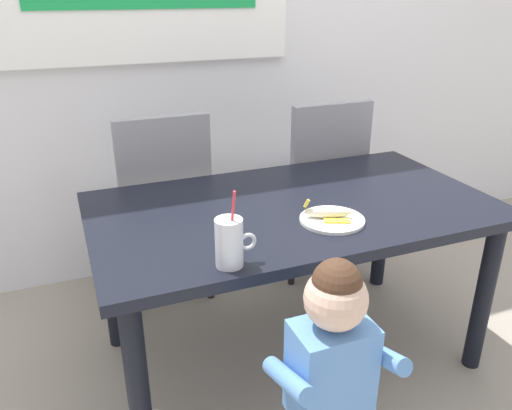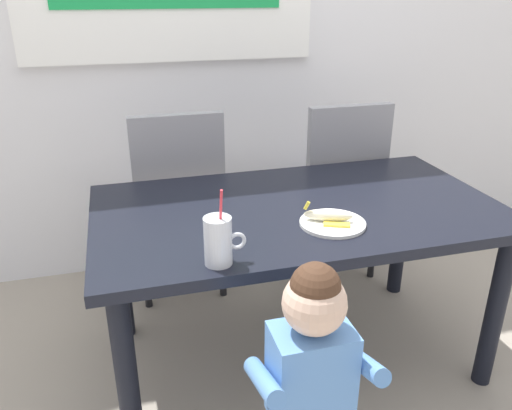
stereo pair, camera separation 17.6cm
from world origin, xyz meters
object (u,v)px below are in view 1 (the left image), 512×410
Objects in this scene: snack_plate at (332,220)px; peeled_banana at (328,213)px; dining_chair_left at (162,198)px; toddler_standing at (331,360)px; milk_cup at (230,245)px; dining_table at (293,225)px; dining_chair_right at (318,178)px.

snack_plate is 0.03m from peeled_banana.
snack_plate is 1.33× the size of peeled_banana.
toddler_standing is (0.19, -1.30, -0.02)m from dining_chair_left.
dining_chair_left is 1.02m from milk_cup.
dining_chair_left is 3.84× the size of milk_cup.
toddler_standing is 4.83× the size of peeled_banana.
dining_chair_left reaches higher than toddler_standing.
toddler_standing is at bearing -106.32° from dining_table.
dining_table is 0.22m from snack_plate.
dining_chair_right is 1.28m from milk_cup.
toddler_standing is at bearing 63.46° from dining_chair_right.
toddler_standing reaches higher than snack_plate.
peeled_banana reaches higher than snack_plate.
toddler_standing is 0.56m from peeled_banana.
milk_cup reaches higher than peeled_banana.
milk_cup is at bearing -158.42° from peeled_banana.
toddler_standing reaches higher than peeled_banana.
toddler_standing is 3.35× the size of milk_cup.
toddler_standing is at bearing -57.99° from milk_cup.
dining_table is 8.80× the size of peeled_banana.
dining_chair_left reaches higher than snack_plate.
toddler_standing is (-0.19, -0.65, -0.09)m from dining_table.
toddler_standing is at bearing 98.40° from dining_chair_left.
peeled_banana is at bearing 136.06° from snack_plate.
milk_cup is at bearing 49.60° from dining_chair_right.
dining_chair_right is 0.90m from snack_plate.
snack_plate is (-0.38, -0.80, 0.17)m from dining_chair_right.
dining_chair_left reaches higher than milk_cup.
dining_chair_left is 0.95m from peeled_banana.
dining_table is at bearing 42.72° from milk_cup.
toddler_standing is 0.55m from snack_plate.
dining_table is 6.64× the size of snack_plate.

